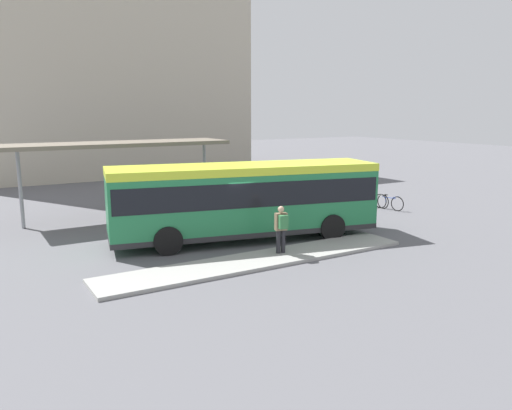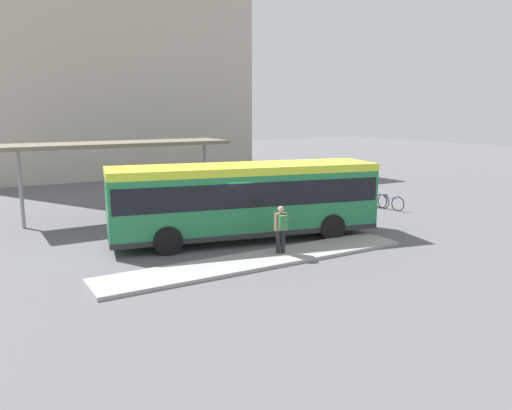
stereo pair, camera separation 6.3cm
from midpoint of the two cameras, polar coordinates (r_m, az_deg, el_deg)
ground_plane at (r=19.99m, az=-1.20°, el=-3.94°), size 120.00×120.00×0.00m
curb_island at (r=17.07m, az=0.60°, el=-6.29°), size 11.34×1.80×0.12m
city_bus at (r=19.62m, az=-1.19°, el=1.03°), size 10.78×4.71×2.99m
pedestrian_waiting at (r=17.43m, az=2.99°, el=-2.47°), size 0.44×0.48×1.68m
bicycle_blue at (r=26.80m, az=15.05°, el=0.31°), size 0.48×1.79×0.78m
bicycle_white at (r=27.32m, az=13.62°, el=0.57°), size 0.48×1.81×0.78m
bicycle_red at (r=27.69m, az=11.85°, el=0.77°), size 0.48×1.79×0.77m
station_shelter at (r=24.44m, az=-15.25°, el=6.60°), size 10.30×2.71×3.62m
station_building at (r=44.15m, az=-16.99°, el=14.63°), size 21.50×11.49×16.86m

